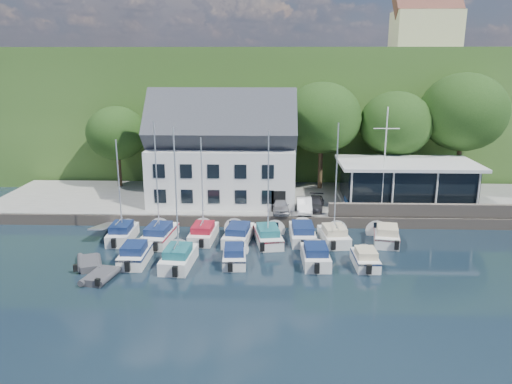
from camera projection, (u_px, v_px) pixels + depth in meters
ground at (302, 279)px, 34.48m from camera, size 180.00×180.00×0.00m
quay at (292, 202)px, 51.25m from camera, size 60.00×13.00×1.00m
quay_face at (295, 222)px, 44.97m from camera, size 60.00×0.30×1.00m
hillside at (284, 96)px, 92.26m from camera, size 160.00×75.00×16.00m
field_patch at (325, 51)px, 97.61m from camera, size 50.00×30.00×0.30m
farmhouse at (426, 24)px, 78.77m from camera, size 10.40×7.00×8.20m
harbor_building at (223, 157)px, 49.25m from camera, size 14.40×8.20×8.70m
club_pavilion at (406, 182)px, 48.79m from camera, size 13.20×7.20×4.10m
seawall at (429, 210)px, 44.69m from camera, size 18.00×0.50×1.20m
gangway at (108, 233)px, 43.70m from camera, size 1.20×6.00×1.40m
car_silver at (280, 205)px, 46.07m from camera, size 1.66×3.83×1.29m
car_white at (304, 205)px, 46.31m from camera, size 1.41×3.88×1.27m
car_dgrey at (315, 203)px, 46.98m from camera, size 2.19×4.13×1.14m
car_blue at (355, 202)px, 47.22m from camera, size 1.83×3.79×1.25m
flagpole at (384, 160)px, 45.31m from camera, size 2.32×0.20×9.65m
tree_0 at (117, 147)px, 54.54m from camera, size 6.47×6.47×8.84m
tree_1 at (184, 139)px, 54.86m from camera, size 7.58×7.58×10.37m
tree_2 at (265, 141)px, 54.97m from camera, size 7.33×7.33×10.02m
tree_3 at (321, 136)px, 53.45m from camera, size 8.39×8.39×11.46m
tree_4 at (394, 141)px, 53.17m from camera, size 7.69×7.69×10.51m
tree_5 at (461, 132)px, 52.91m from camera, size 9.09×9.09×12.43m
boat_r1_0 at (119, 185)px, 40.65m from camera, size 2.17×5.88×9.55m
boat_r1_1 at (157, 188)px, 40.46m from camera, size 2.89×7.07×9.26m
boat_r1_2 at (202, 190)px, 41.04m from camera, size 2.50×6.34×8.63m
boat_r1_3 at (238, 232)px, 41.57m from camera, size 2.98×6.88×1.48m
boat_r1_4 at (268, 190)px, 40.31m from camera, size 3.15×6.89×8.90m
boat_r1_5 at (302, 231)px, 41.84m from camera, size 2.39×6.79×1.48m
boat_r1_6 at (336, 190)px, 40.24m from camera, size 2.90×5.88×9.08m
boat_r1_7 at (386, 234)px, 41.23m from camera, size 3.05×5.88×1.50m
boat_r2_0 at (135, 253)px, 37.18m from camera, size 2.04×5.51×1.55m
boat_r2_1 at (176, 203)px, 35.55m from camera, size 2.66×6.39×9.55m
boat_r2_2 at (234, 253)px, 37.27m from camera, size 2.19×5.67×1.35m
boat_r2_3 at (315, 254)px, 36.97m from camera, size 2.28×5.82×1.52m
boat_r2_4 at (365, 257)px, 36.56m from camera, size 1.96×4.85×1.37m
dinghy_0 at (89, 262)px, 36.52m from camera, size 2.83×3.51×0.71m
dinghy_1 at (101, 275)px, 34.36m from camera, size 2.34×3.29×0.70m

